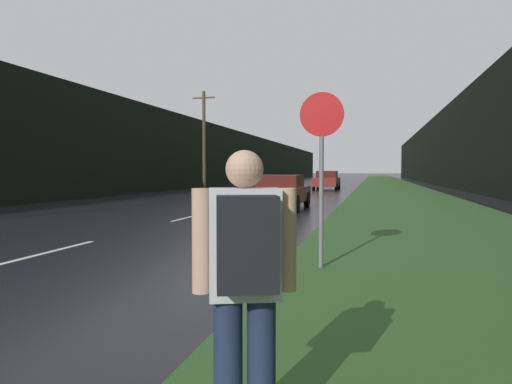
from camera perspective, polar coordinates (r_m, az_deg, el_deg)
The scene contains 11 objects.
grass_verge at distance 38.08m, azimuth 16.84°, elevation 0.28°, with size 6.00×240.00×0.02m, color #2D5123.
lane_stripe_b at distance 9.25m, azimuth -25.14°, elevation -6.99°, with size 0.12×3.00×0.01m, color silver.
lane_stripe_c at distance 15.25m, azimuth -8.11°, elevation -3.05°, with size 0.12×3.00×0.01m, color silver.
lane_stripe_d at distance 21.86m, azimuth -1.05°, elevation -1.30°, with size 0.12×3.00×0.01m, color silver.
treeline_far_side at distance 50.71m, azimuth -4.23°, elevation 4.42°, with size 2.00×140.00×6.16m, color black.
treeline_near_side at distance 48.66m, azimuth 23.51°, elevation 5.18°, with size 2.00×140.00×7.68m, color black.
utility_pole_far at distance 35.45m, azimuth -6.52°, elevation 6.55°, with size 1.80×0.24×7.60m.
stop_sign at distance 7.06m, azimuth 8.18°, elevation 3.86°, with size 0.67×0.07×2.71m.
hitchhiker_with_backpack at distance 2.47m, azimuth -1.37°, elevation -10.84°, with size 0.54×0.49×1.62m.
car_passing_near at distance 18.21m, azimuth 2.96°, elevation 0.05°, with size 2.02×4.48×1.35m.
car_passing_far at distance 36.96m, azimuth 8.84°, elevation 1.45°, with size 1.93×4.62×1.52m.
Camera 1 is at (5.84, 1.99, 1.51)m, focal length 32.00 mm.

